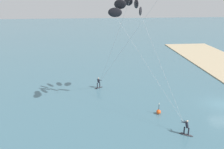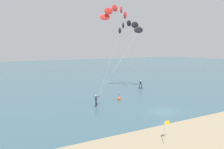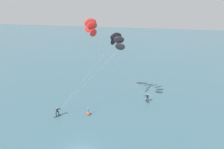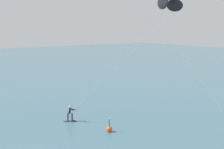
% 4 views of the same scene
% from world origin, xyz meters
% --- Properties ---
extents(ground_plane, '(240.00, 240.00, 0.00)m').
position_xyz_m(ground_plane, '(0.00, 0.00, 0.00)').
color(ground_plane, '#426B7A').
extents(kitesurfer_nearshore, '(11.36, 8.05, 13.53)m').
position_xyz_m(kitesurfer_nearshore, '(1.83, 12.00, 11.84)').
color(kitesurfer_nearshore, '#333338').
rests_on(kitesurfer_nearshore, ground).
extents(marker_buoy, '(0.56, 0.56, 1.38)m').
position_xyz_m(marker_buoy, '(-1.87, 8.93, 0.30)').
color(marker_buoy, '#EA5119').
rests_on(marker_buoy, ground).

